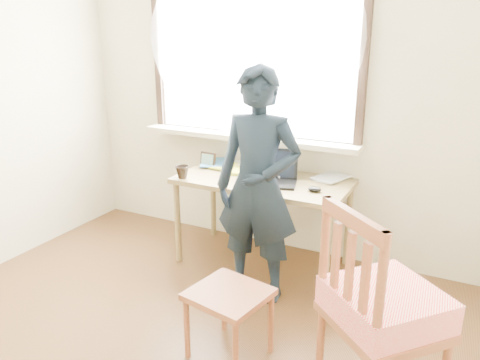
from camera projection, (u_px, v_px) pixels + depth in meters
The scene contains 13 objects.
room_shell at pixel (113, 59), 2.04m from camera, with size 3.52×4.02×2.61m.
desk at pixel (263, 188), 3.52m from camera, with size 1.29×0.64×0.69m.
laptop at pixel (273, 175), 3.42m from camera, with size 0.40×0.36×0.23m.
mug_white at pixel (250, 164), 3.71m from camera, with size 0.12×0.12×0.10m, color white.
mug_dark at pixel (182, 172), 3.51m from camera, with size 0.10×0.10×0.10m, color black.
mouse at pixel (315, 189), 3.22m from camera, with size 0.10×0.07×0.04m, color black.
desk_clutter at pixel (256, 170), 3.67m from camera, with size 0.62×0.48×0.04m.
book_a at pixel (234, 165), 3.82m from camera, with size 0.18×0.24×0.02m, color white.
book_b at pixel (320, 175), 3.57m from camera, with size 0.20×0.27×0.02m, color white.
picture_frame at pixel (208, 160), 3.80m from camera, with size 0.14×0.02×0.11m.
work_chair at pixel (229, 301), 2.56m from camera, with size 0.46×0.44×0.40m.
side_chair at pixel (381, 308), 2.13m from camera, with size 0.67×0.66×1.04m.
person at pixel (258, 187), 3.05m from camera, with size 0.57×0.37×1.56m, color black.
Camera 1 is at (1.43, -1.42, 1.76)m, focal length 35.00 mm.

